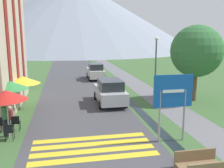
% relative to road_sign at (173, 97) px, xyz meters
% --- Properties ---
extents(ground_plane, '(160.00, 160.00, 0.00)m').
position_rel_road_sign_xyz_m(ground_plane, '(-1.25, 15.54, -2.15)').
color(ground_plane, '#3D6033').
extents(road, '(6.40, 60.00, 0.01)m').
position_rel_road_sign_xyz_m(road, '(-3.75, 25.54, -2.15)').
color(road, '#424247').
rests_on(road, ground_plane).
extents(footpath, '(2.20, 60.00, 0.01)m').
position_rel_road_sign_xyz_m(footpath, '(2.35, 25.54, -2.15)').
color(footpath, slate).
rests_on(footpath, ground_plane).
extents(drainage_channel, '(0.60, 60.00, 0.00)m').
position_rel_road_sign_xyz_m(drainage_channel, '(-0.05, 25.54, -2.15)').
color(drainage_channel, black).
rests_on(drainage_channel, ground_plane).
extents(crosswalk_marking, '(5.44, 2.54, 0.01)m').
position_rel_road_sign_xyz_m(crosswalk_marking, '(-3.75, 0.01, -2.14)').
color(crosswalk_marking, yellow).
rests_on(crosswalk_marking, ground_plane).
extents(mountain_distant, '(83.04, 83.04, 24.15)m').
position_rel_road_sign_xyz_m(mountain_distant, '(-0.68, 80.79, 9.92)').
color(mountain_distant, gray).
rests_on(mountain_distant, ground_plane).
extents(road_sign, '(1.90, 0.11, 3.22)m').
position_rel_road_sign_xyz_m(road_sign, '(0.00, 0.00, 0.00)').
color(road_sign, gray).
rests_on(road_sign, ground_plane).
extents(footbridge, '(1.70, 1.10, 0.65)m').
position_rel_road_sign_xyz_m(footbridge, '(-0.05, -2.81, -1.92)').
color(footbridge, brown).
rests_on(footbridge, ground_plane).
extents(parked_car_near, '(1.97, 4.24, 1.82)m').
position_rel_road_sign_xyz_m(parked_car_near, '(-1.65, 7.09, -1.24)').
color(parked_car_near, '#B2B2B7').
rests_on(parked_car_near, ground_plane).
extents(parked_car_far, '(1.80, 4.00, 1.82)m').
position_rel_road_sign_xyz_m(parked_car_far, '(-1.36, 17.63, -1.24)').
color(parked_car_far, silver).
rests_on(parked_car_far, ground_plane).
extents(cafe_chair_nearest, '(0.40, 0.40, 0.85)m').
position_rel_road_sign_xyz_m(cafe_chair_nearest, '(-7.57, 1.49, -1.64)').
color(cafe_chair_nearest, black).
rests_on(cafe_chair_nearest, ground_plane).
extents(cafe_chair_far_left, '(0.40, 0.40, 0.85)m').
position_rel_road_sign_xyz_m(cafe_chair_far_left, '(-8.21, 5.28, -1.64)').
color(cafe_chair_far_left, black).
rests_on(cafe_chair_far_left, ground_plane).
extents(cafe_chair_middle, '(0.40, 0.40, 0.85)m').
position_rel_road_sign_xyz_m(cafe_chair_middle, '(-8.16, 4.27, -1.64)').
color(cafe_chair_middle, black).
rests_on(cafe_chair_middle, ground_plane).
extents(cafe_chair_near_left, '(0.40, 0.40, 0.85)m').
position_rel_road_sign_xyz_m(cafe_chair_near_left, '(-8.08, 2.64, -1.64)').
color(cafe_chair_near_left, black).
rests_on(cafe_chair_near_left, ground_plane).
extents(cafe_chair_near_right, '(0.40, 0.40, 0.85)m').
position_rel_road_sign_xyz_m(cafe_chair_near_right, '(-7.48, 2.72, -1.64)').
color(cafe_chair_near_right, black).
rests_on(cafe_chair_near_right, ground_plane).
extents(cafe_umbrella_front_red, '(2.02, 2.02, 2.40)m').
position_rel_road_sign_xyz_m(cafe_umbrella_front_red, '(-7.67, 1.92, 0.00)').
color(cafe_umbrella_front_red, '#B7B2A8').
rests_on(cafe_umbrella_front_red, ground_plane).
extents(cafe_umbrella_middle_green, '(1.97, 1.97, 2.43)m').
position_rel_road_sign_xyz_m(cafe_umbrella_middle_green, '(-7.90, 4.20, 0.05)').
color(cafe_umbrella_middle_green, '#B7B2A8').
rests_on(cafe_umbrella_middle_green, ground_plane).
extents(cafe_umbrella_rear_yellow, '(2.29, 2.29, 2.28)m').
position_rel_road_sign_xyz_m(cafe_umbrella_rear_yellow, '(-7.63, 6.83, -0.13)').
color(cafe_umbrella_rear_yellow, '#B7B2A8').
rests_on(cafe_umbrella_rear_yellow, ground_plane).
extents(person_standing_terrace, '(0.32, 0.32, 1.74)m').
position_rel_road_sign_xyz_m(person_standing_terrace, '(-7.82, 2.09, -1.14)').
color(person_standing_terrace, '#282833').
rests_on(person_standing_terrace, ground_plane).
extents(person_seated_far, '(0.32, 0.32, 1.20)m').
position_rel_road_sign_xyz_m(person_seated_far, '(-7.88, 3.42, -1.49)').
color(person_seated_far, '#282833').
rests_on(person_seated_far, ground_plane).
extents(streetlamp, '(0.28, 0.28, 4.85)m').
position_rel_road_sign_xyz_m(streetlamp, '(2.33, 8.42, 0.75)').
color(streetlamp, '#515156').
rests_on(streetlamp, ground_plane).
extents(tree_by_path, '(3.89, 3.89, 5.75)m').
position_rel_road_sign_xyz_m(tree_by_path, '(4.88, 6.75, 1.64)').
color(tree_by_path, brown).
rests_on(tree_by_path, ground_plane).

